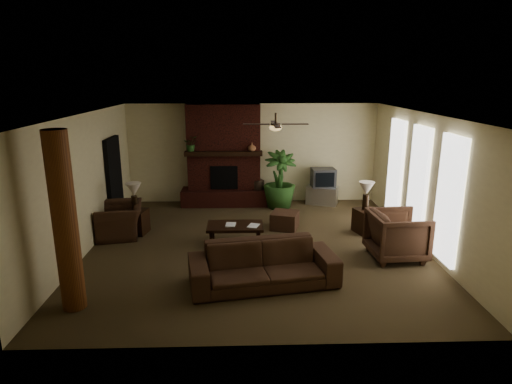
{
  "coord_description": "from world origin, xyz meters",
  "views": [
    {
      "loc": [
        -0.29,
        -8.56,
        3.52
      ],
      "look_at": [
        0.0,
        0.4,
        1.1
      ],
      "focal_mm": 30.15,
      "sensor_mm": 36.0,
      "label": 1
    }
  ],
  "objects_px": {
    "lamp_right": "(366,190)",
    "armchair_right": "(397,233)",
    "sofa": "(263,258)",
    "coffee_table": "(235,227)",
    "side_table_left": "(136,222)",
    "tv_stand": "(322,195)",
    "ottoman": "(285,220)",
    "floor_vase": "(258,190)",
    "floor_plant": "(279,192)",
    "log_column": "(65,223)",
    "armchair_left": "(120,215)",
    "side_table_right": "(367,221)",
    "lamp_left": "(134,192)"
  },
  "relations": [
    {
      "from": "armchair_left",
      "to": "coffee_table",
      "type": "distance_m",
      "value": 2.69
    },
    {
      "from": "lamp_right",
      "to": "floor_plant",
      "type": "bearing_deg",
      "value": 132.43
    },
    {
      "from": "armchair_right",
      "to": "tv_stand",
      "type": "xyz_separation_m",
      "value": [
        -0.79,
        3.82,
        -0.27
      ]
    },
    {
      "from": "floor_plant",
      "to": "log_column",
      "type": "bearing_deg",
      "value": -125.13
    },
    {
      "from": "ottoman",
      "to": "side_table_left",
      "type": "bearing_deg",
      "value": -176.5
    },
    {
      "from": "sofa",
      "to": "lamp_left",
      "type": "relative_size",
      "value": 3.9
    },
    {
      "from": "armchair_right",
      "to": "tv_stand",
      "type": "height_order",
      "value": "armchair_right"
    },
    {
      "from": "armchair_left",
      "to": "lamp_right",
      "type": "relative_size",
      "value": 1.73
    },
    {
      "from": "lamp_left",
      "to": "side_table_left",
      "type": "bearing_deg",
      "value": 132.09
    },
    {
      "from": "lamp_right",
      "to": "armchair_right",
      "type": "bearing_deg",
      "value": -81.46
    },
    {
      "from": "armchair_right",
      "to": "side_table_right",
      "type": "xyz_separation_m",
      "value": [
        -0.18,
        1.47,
        -0.25
      ]
    },
    {
      "from": "floor_vase",
      "to": "side_table_right",
      "type": "bearing_deg",
      "value": -43.58
    },
    {
      "from": "floor_plant",
      "to": "side_table_right",
      "type": "bearing_deg",
      "value": -47.33
    },
    {
      "from": "sofa",
      "to": "coffee_table",
      "type": "distance_m",
      "value": 1.98
    },
    {
      "from": "floor_vase",
      "to": "tv_stand",
      "type": "bearing_deg",
      "value": 1.14
    },
    {
      "from": "sofa",
      "to": "coffee_table",
      "type": "relative_size",
      "value": 2.11
    },
    {
      "from": "sofa",
      "to": "ottoman",
      "type": "relative_size",
      "value": 4.23
    },
    {
      "from": "armchair_left",
      "to": "side_table_left",
      "type": "xyz_separation_m",
      "value": [
        0.31,
        0.14,
        -0.22
      ]
    },
    {
      "from": "armchair_left",
      "to": "floor_plant",
      "type": "distance_m",
      "value": 4.32
    },
    {
      "from": "armchair_right",
      "to": "tv_stand",
      "type": "distance_m",
      "value": 3.91
    },
    {
      "from": "ottoman",
      "to": "floor_vase",
      "type": "relative_size",
      "value": 0.78
    },
    {
      "from": "sofa",
      "to": "coffee_table",
      "type": "bearing_deg",
      "value": 95.05
    },
    {
      "from": "tv_stand",
      "to": "side_table_left",
      "type": "height_order",
      "value": "side_table_left"
    },
    {
      "from": "sofa",
      "to": "floor_plant",
      "type": "relative_size",
      "value": 1.61
    },
    {
      "from": "coffee_table",
      "to": "side_table_left",
      "type": "bearing_deg",
      "value": 162.44
    },
    {
      "from": "coffee_table",
      "to": "side_table_left",
      "type": "height_order",
      "value": "side_table_left"
    },
    {
      "from": "log_column",
      "to": "armchair_right",
      "type": "relative_size",
      "value": 2.68
    },
    {
      "from": "floor_plant",
      "to": "lamp_left",
      "type": "xyz_separation_m",
      "value": [
        -3.47,
        -1.92,
        0.56
      ]
    },
    {
      "from": "lamp_left",
      "to": "side_table_right",
      "type": "height_order",
      "value": "lamp_left"
    },
    {
      "from": "coffee_table",
      "to": "lamp_right",
      "type": "height_order",
      "value": "lamp_right"
    },
    {
      "from": "floor_vase",
      "to": "side_table_left",
      "type": "xyz_separation_m",
      "value": [
        -2.92,
        -2.2,
        -0.16
      ]
    },
    {
      "from": "floor_plant",
      "to": "lamp_right",
      "type": "relative_size",
      "value": 2.42
    },
    {
      "from": "floor_plant",
      "to": "armchair_left",
      "type": "bearing_deg",
      "value": -151.65
    },
    {
      "from": "floor_plant",
      "to": "floor_vase",
      "type": "bearing_deg",
      "value": 152.68
    },
    {
      "from": "side_table_right",
      "to": "ottoman",
      "type": "bearing_deg",
      "value": 170.22
    },
    {
      "from": "armchair_right",
      "to": "coffee_table",
      "type": "distance_m",
      "value": 3.34
    },
    {
      "from": "log_column",
      "to": "armchair_right",
      "type": "distance_m",
      "value": 6.04
    },
    {
      "from": "armchair_right",
      "to": "floor_vase",
      "type": "bearing_deg",
      "value": 31.14
    },
    {
      "from": "armchair_left",
      "to": "ottoman",
      "type": "bearing_deg",
      "value": 83.76
    },
    {
      "from": "floor_plant",
      "to": "ottoman",
      "type": "bearing_deg",
      "value": -90.47
    },
    {
      "from": "sofa",
      "to": "ottoman",
      "type": "xyz_separation_m",
      "value": [
        0.65,
        2.85,
        -0.3
      ]
    },
    {
      "from": "tv_stand",
      "to": "sofa",
      "type": "bearing_deg",
      "value": -91.12
    },
    {
      "from": "armchair_left",
      "to": "side_table_right",
      "type": "relative_size",
      "value": 2.04
    },
    {
      "from": "floor_vase",
      "to": "lamp_right",
      "type": "height_order",
      "value": "lamp_right"
    },
    {
      "from": "ottoman",
      "to": "side_table_right",
      "type": "bearing_deg",
      "value": -9.78
    },
    {
      "from": "ottoman",
      "to": "side_table_right",
      "type": "relative_size",
      "value": 1.09
    },
    {
      "from": "sofa",
      "to": "tv_stand",
      "type": "height_order",
      "value": "sofa"
    },
    {
      "from": "ottoman",
      "to": "floor_plant",
      "type": "xyz_separation_m",
      "value": [
        0.01,
        1.7,
        0.24
      ]
    },
    {
      "from": "sofa",
      "to": "lamp_left",
      "type": "xyz_separation_m",
      "value": [
        -2.81,
        2.62,
        0.51
      ]
    },
    {
      "from": "lamp_left",
      "to": "lamp_right",
      "type": "distance_m",
      "value": 5.29
    }
  ]
}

